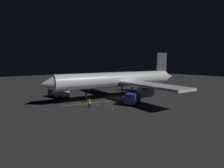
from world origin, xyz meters
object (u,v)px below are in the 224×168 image
(ground_crew_worker, at_px, (89,103))
(traffic_cone_near_left, at_px, (97,105))
(baggage_truck, at_px, (59,92))
(traffic_cone_under_wing, at_px, (112,108))
(traffic_cone_near_right, at_px, (81,98))
(airliner, at_px, (121,80))
(catering_truck, at_px, (134,98))

(ground_crew_worker, bearing_deg, traffic_cone_near_left, -77.96)
(baggage_truck, relative_size, traffic_cone_near_left, 11.46)
(ground_crew_worker, distance_m, traffic_cone_under_wing, 4.48)
(traffic_cone_near_left, distance_m, traffic_cone_near_right, 7.73)
(traffic_cone_under_wing, bearing_deg, ground_crew_worker, 33.74)
(traffic_cone_under_wing, bearing_deg, traffic_cone_near_right, -2.13)
(ground_crew_worker, relative_size, traffic_cone_near_right, 3.16)
(airliner, distance_m, catering_truck, 8.07)
(traffic_cone_near_left, bearing_deg, ground_crew_worker, 102.04)
(baggage_truck, height_order, traffic_cone_near_left, baggage_truck)
(catering_truck, height_order, traffic_cone_near_left, catering_truck)
(airliner, height_order, traffic_cone_near_left, airliner)
(baggage_truck, relative_size, traffic_cone_near_right, 11.46)
(airliner, relative_size, traffic_cone_near_right, 67.75)
(ground_crew_worker, bearing_deg, traffic_cone_under_wing, -146.26)
(catering_truck, bearing_deg, traffic_cone_near_right, 29.48)
(airliner, relative_size, ground_crew_worker, 21.42)
(airliner, relative_size, baggage_truck, 5.91)
(baggage_truck, relative_size, catering_truck, 0.98)
(airliner, relative_size, catering_truck, 5.81)
(ground_crew_worker, xyz_separation_m, traffic_cone_near_left, (0.44, -2.07, -0.64))
(baggage_truck, distance_m, ground_crew_worker, 13.31)
(ground_crew_worker, height_order, traffic_cone_near_left, ground_crew_worker)
(baggage_truck, relative_size, traffic_cone_under_wing, 11.46)
(ground_crew_worker, height_order, traffic_cone_under_wing, ground_crew_worker)
(traffic_cone_under_wing, bearing_deg, traffic_cone_near_left, 5.46)
(traffic_cone_near_right, bearing_deg, airliner, -113.91)
(ground_crew_worker, xyz_separation_m, traffic_cone_near_right, (8.12, -2.90, -0.64))
(baggage_truck, distance_m, traffic_cone_near_right, 6.07)
(airliner, bearing_deg, baggage_truck, 52.35)
(baggage_truck, xyz_separation_m, traffic_cone_near_left, (-12.87, -2.13, -1.06))
(catering_truck, xyz_separation_m, traffic_cone_near_left, (3.22, 7.00, -0.99))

